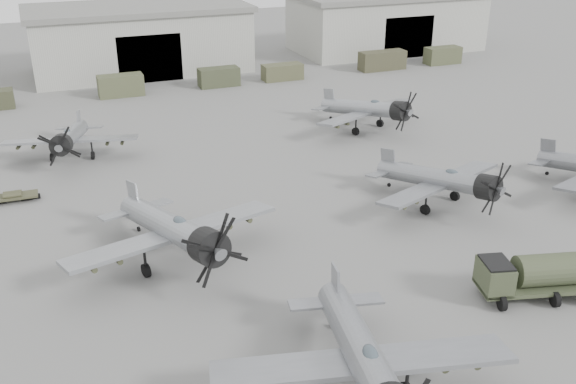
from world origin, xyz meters
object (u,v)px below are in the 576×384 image
(aircraft_mid_1, at_px, (176,231))
(aircraft_far_1, at_px, (370,109))
(aircraft_far_0, at_px, (69,138))
(fuel_tanker, at_px, (537,273))
(aircraft_mid_2, at_px, (444,180))
(aircraft_near_1, at_px, (365,361))

(aircraft_mid_1, relative_size, aircraft_far_1, 1.14)
(aircraft_far_0, height_order, aircraft_far_1, aircraft_far_1)
(fuel_tanker, bearing_deg, aircraft_far_0, 140.29)
(aircraft_far_1, bearing_deg, aircraft_mid_2, -122.22)
(aircraft_far_1, distance_m, fuel_tanker, 30.49)
(aircraft_near_1, height_order, aircraft_mid_1, aircraft_mid_1)
(aircraft_far_0, bearing_deg, aircraft_mid_2, -25.18)
(aircraft_mid_2, height_order, fuel_tanker, aircraft_mid_2)
(aircraft_far_1, bearing_deg, aircraft_near_1, -140.12)
(aircraft_far_0, xyz_separation_m, aircraft_far_1, (28.54, -2.69, 0.15))
(aircraft_far_0, bearing_deg, fuel_tanker, -40.55)
(aircraft_mid_1, height_order, aircraft_mid_2, aircraft_mid_1)
(aircraft_mid_1, height_order, fuel_tanker, aircraft_mid_1)
(aircraft_mid_1, xyz_separation_m, fuel_tanker, (18.56, -11.05, -1.02))
(aircraft_near_1, bearing_deg, aircraft_mid_2, 60.20)
(aircraft_mid_1, distance_m, aircraft_far_0, 22.13)
(fuel_tanker, bearing_deg, aircraft_far_1, 94.82)
(aircraft_mid_1, height_order, aircraft_far_0, aircraft_mid_1)
(aircraft_near_1, distance_m, aircraft_mid_1, 16.09)
(aircraft_far_0, bearing_deg, aircraft_mid_1, -63.85)
(aircraft_mid_1, xyz_separation_m, aircraft_far_1, (23.93, 18.96, -0.27))
(aircraft_mid_1, distance_m, aircraft_far_1, 30.53)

